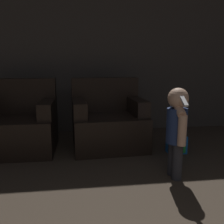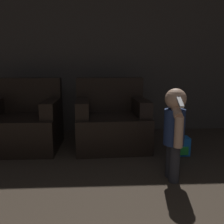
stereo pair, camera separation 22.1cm
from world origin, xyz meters
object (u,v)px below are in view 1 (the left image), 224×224
(armchair_right, at_px, (108,123))
(armchair_left, at_px, (18,126))
(person_toddler, at_px, (177,126))
(toy_backpack, at_px, (177,144))

(armchair_right, bearing_deg, armchair_left, 176.92)
(armchair_left, height_order, armchair_right, same)
(person_toddler, relative_size, toy_backpack, 3.87)
(armchair_left, distance_m, person_toddler, 1.97)
(person_toddler, xyz_separation_m, toy_backpack, (0.28, 0.64, -0.41))
(toy_backpack, bearing_deg, person_toddler, -113.27)
(armchair_right, distance_m, toy_backpack, 0.92)
(armchair_left, bearing_deg, armchair_right, 0.93)
(toy_backpack, bearing_deg, armchair_left, 169.19)
(armchair_left, xyz_separation_m, armchair_right, (1.15, -0.00, 0.00))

